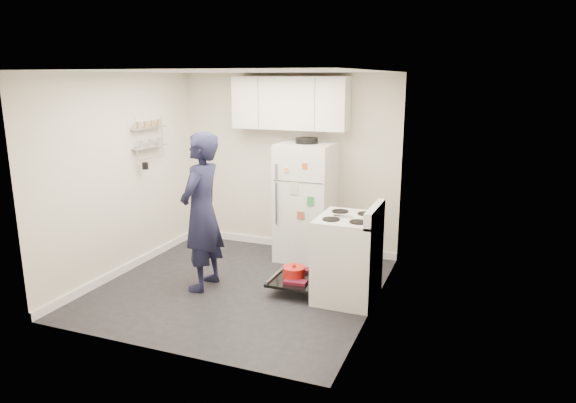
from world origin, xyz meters
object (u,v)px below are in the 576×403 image
at_px(electric_range, 347,258).
at_px(refrigerator, 306,201).
at_px(person, 202,212).
at_px(open_oven_door, 296,276).

bearing_deg(electric_range, refrigerator, 128.17).
xyz_separation_m(refrigerator, person, (-0.79, -1.41, 0.12)).
relative_size(refrigerator, person, 0.90).
xyz_separation_m(open_oven_door, person, (-1.06, -0.29, 0.74)).
height_order(open_oven_door, person, person).
bearing_deg(refrigerator, person, -119.27).
xyz_separation_m(electric_range, open_oven_door, (-0.60, -0.02, -0.29)).
xyz_separation_m(electric_range, refrigerator, (-0.86, 1.10, 0.33)).
relative_size(electric_range, person, 0.59).
bearing_deg(refrigerator, electric_range, -51.83).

